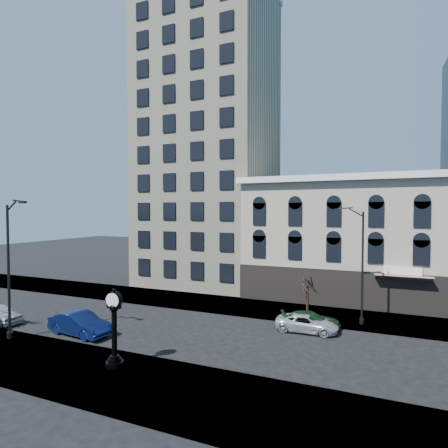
% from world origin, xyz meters
% --- Properties ---
extents(ground, '(160.00, 160.00, 0.00)m').
position_xyz_m(ground, '(0.00, 0.00, 0.00)').
color(ground, black).
rests_on(ground, ground).
extents(sidewalk_far, '(160.00, 6.00, 0.12)m').
position_xyz_m(sidewalk_far, '(0.00, 8.00, 0.06)').
color(sidewalk_far, gray).
rests_on(sidewalk_far, ground).
extents(sidewalk_near, '(160.00, 6.00, 0.12)m').
position_xyz_m(sidewalk_near, '(0.00, -8.00, 0.06)').
color(sidewalk_near, gray).
rests_on(sidewalk_near, ground).
extents(cream_tower, '(15.90, 15.40, 42.50)m').
position_xyz_m(cream_tower, '(-6.11, 18.88, 19.32)').
color(cream_tower, beige).
rests_on(cream_tower, ground).
extents(victorian_row, '(22.60, 11.19, 12.50)m').
position_xyz_m(victorian_row, '(12.00, 15.89, 6.00)').
color(victorian_row, '#ADA58E').
rests_on(victorian_row, ground).
extents(street_clock, '(1.02, 1.02, 4.51)m').
position_xyz_m(street_clock, '(-0.32, -7.00, 2.16)').
color(street_clock, black).
rests_on(street_clock, sidewalk_near).
extents(street_lamp_near, '(2.56, 0.65, 9.92)m').
position_xyz_m(street_lamp_near, '(-9.43, -6.30, 7.61)').
color(street_lamp_near, black).
rests_on(street_lamp_near, sidewalk_near).
extents(street_lamp_far, '(2.45, 0.46, 9.45)m').
position_xyz_m(street_lamp_far, '(12.09, 6.53, 7.25)').
color(street_lamp_far, black).
rests_on(street_lamp_far, sidewalk_far).
extents(bare_tree_far, '(2.44, 2.44, 4.19)m').
position_xyz_m(bare_tree_far, '(8.41, 7.31, 3.27)').
color(bare_tree_far, black).
rests_on(bare_tree_far, sidewalk_far).
extents(car_near_b, '(5.19, 2.29, 1.66)m').
position_xyz_m(car_near_b, '(-6.33, -3.57, 0.83)').
color(car_near_b, '#0C194C').
rests_on(car_near_b, ground).
extents(car_far_a, '(4.66, 2.26, 1.28)m').
position_xyz_m(car_far_a, '(8.98, 3.44, 0.64)').
color(car_far_a, silver).
rests_on(car_far_a, ground).
extents(car_far_b, '(4.86, 3.26, 1.31)m').
position_xyz_m(car_far_b, '(9.15, 4.20, 0.65)').
color(car_far_b, '#143F1E').
rests_on(car_far_b, ground).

